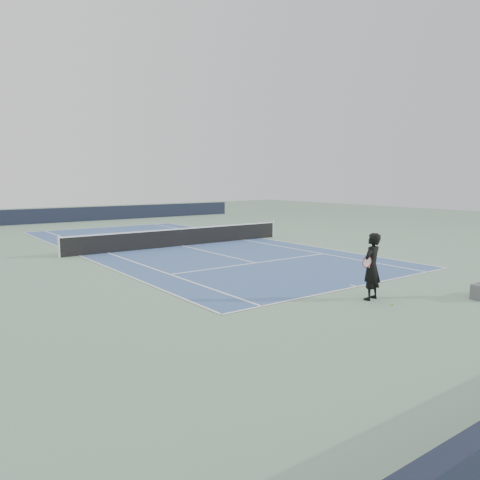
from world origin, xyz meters
TOP-DOWN VIEW (x-y plane):
  - ground at (0.00, 0.00)m, footprint 80.00×80.00m
  - court_surface at (0.00, 0.00)m, footprint 10.97×23.77m
  - tennis_net at (0.00, 0.00)m, footprint 12.90×0.10m
  - windscreen_far at (0.00, 17.88)m, footprint 30.00×0.25m
  - tennis_player at (-0.99, -13.20)m, footprint 0.88×0.69m
  - tennis_ball at (-1.01, -13.98)m, footprint 0.06×0.06m

SIDE VIEW (x-z plane):
  - ground at x=0.00m, z-range 0.00..0.00m
  - court_surface at x=0.00m, z-range 0.00..0.01m
  - tennis_ball at x=-1.01m, z-range 0.00..0.06m
  - tennis_net at x=0.00m, z-range -0.03..1.04m
  - windscreen_far at x=0.00m, z-range 0.00..1.20m
  - tennis_player at x=-0.99m, z-range 0.00..2.01m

